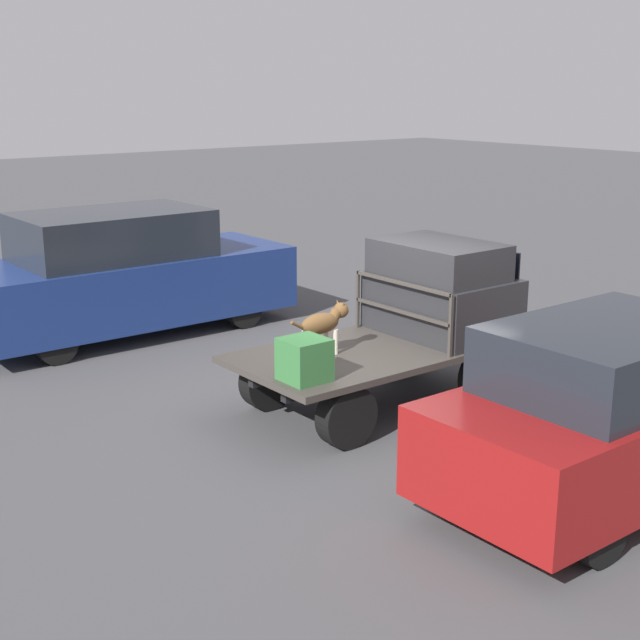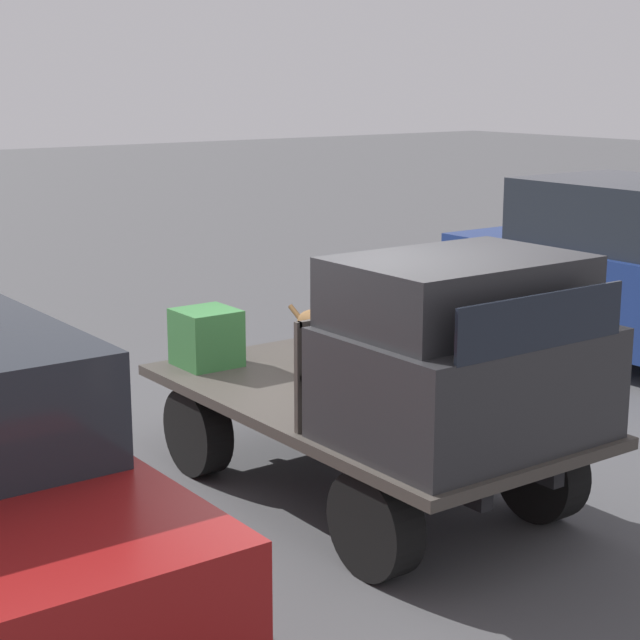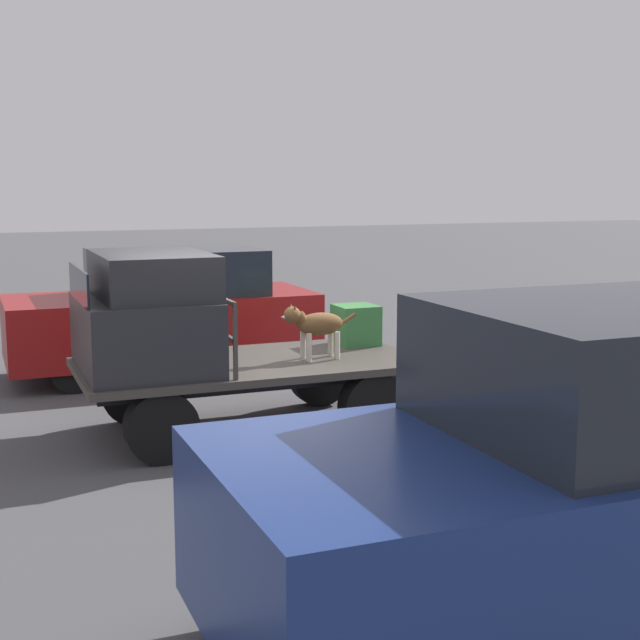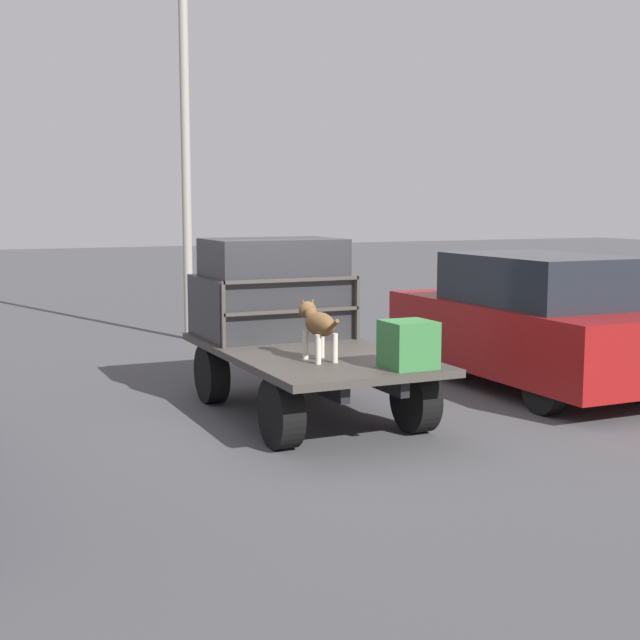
# 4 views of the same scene
# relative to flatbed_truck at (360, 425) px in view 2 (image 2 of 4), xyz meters

# --- Properties ---
(ground_plane) EXTENTS (80.00, 80.00, 0.00)m
(ground_plane) POSITION_rel_flatbed_truck_xyz_m (0.00, 0.00, -0.56)
(ground_plane) COLOR #474749
(flatbed_truck) EXTENTS (3.60, 1.84, 0.77)m
(flatbed_truck) POSITION_rel_flatbed_truck_xyz_m (0.00, 0.00, 0.00)
(flatbed_truck) COLOR black
(flatbed_truck) RESTS_ON ground
(truck_cab) EXTENTS (1.29, 1.72, 1.20)m
(truck_cab) POSITION_rel_flatbed_truck_xyz_m (1.08, 0.00, 0.78)
(truck_cab) COLOR #28282B
(truck_cab) RESTS_ON flatbed_truck
(truck_headboard) EXTENTS (0.04, 1.72, 0.76)m
(truck_headboard) POSITION_rel_flatbed_truck_xyz_m (0.39, 0.00, 0.72)
(truck_headboard) COLOR #3D3833
(truck_headboard) RESTS_ON flatbed_truck
(dog) EXTENTS (0.88, 0.25, 0.63)m
(dog) POSITION_rel_flatbed_truck_xyz_m (-0.69, 0.18, 0.60)
(dog) COLOR beige
(dog) RESTS_ON flatbed_truck
(cargo_crate) EXTENTS (0.47, 0.47, 0.47)m
(cargo_crate) POSITION_rel_flatbed_truck_xyz_m (-1.47, -0.46, 0.45)
(cargo_crate) COLOR #337038
(cargo_crate) RESTS_ON flatbed_truck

